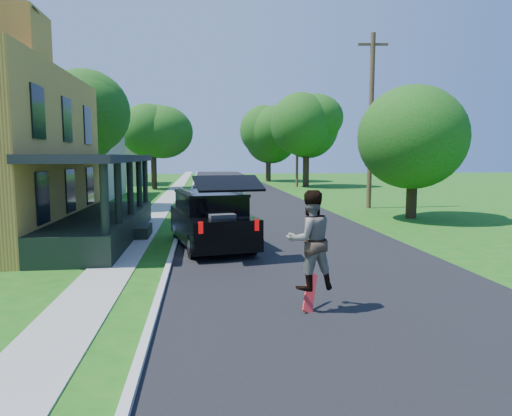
{
  "coord_description": "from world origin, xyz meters",
  "views": [
    {
      "loc": [
        -3.09,
        -11.64,
        3.07
      ],
      "look_at": [
        -1.36,
        3.0,
        1.4
      ],
      "focal_mm": 32.0,
      "sensor_mm": 36.0,
      "label": 1
    }
  ],
  "objects": [
    {
      "name": "utility_pole_near",
      "position": [
        6.79,
        14.48,
        5.22
      ],
      "size": [
        1.74,
        0.32,
        10.13
      ],
      "rotation": [
        0.0,
        0.0,
        -0.11
      ],
      "color": "#473321",
      "rests_on": "ground"
    },
    {
      "name": "black_suv",
      "position": [
        -2.81,
        3.74,
        0.96
      ],
      "size": [
        3.0,
        5.69,
        2.52
      ],
      "rotation": [
        0.0,
        0.0,
        0.19
      ],
      "color": "black",
      "rests_on": "ground"
    },
    {
      "name": "utility_pole_far",
      "position": [
        6.44,
        33.68,
        4.52
      ],
      "size": [
        1.59,
        0.47,
        8.76
      ],
      "rotation": [
        0.0,
        0.0,
        0.22
      ],
      "color": "#473321",
      "rests_on": "ground"
    },
    {
      "name": "skateboarder",
      "position": [
        -1.0,
        -3.0,
        1.44
      ],
      "size": [
        1.07,
        0.9,
        1.97
      ],
      "rotation": [
        0.0,
        0.0,
        3.32
      ],
      "color": "black",
      "rests_on": "ground"
    },
    {
      "name": "tree_right_near",
      "position": [
        7.27,
        10.01,
        4.56
      ],
      "size": [
        4.93,
        4.78,
        7.17
      ],
      "rotation": [
        0.0,
        0.0,
        -0.01
      ],
      "color": "black",
      "rests_on": "ground"
    },
    {
      "name": "neighbor_house_mid",
      "position": [
        -13.5,
        24.0,
        4.19
      ],
      "size": [
        12.78,
        12.78,
        8.3
      ],
      "color": "#A8A595",
      "rests_on": "ground"
    },
    {
      "name": "neighbor_house_far",
      "position": [
        -13.5,
        40.0,
        4.19
      ],
      "size": [
        12.78,
        12.78,
        8.3
      ],
      "color": "#A8A595",
      "rests_on": "ground"
    },
    {
      "name": "tree_right_far",
      "position": [
        4.98,
        43.9,
        6.01
      ],
      "size": [
        8.03,
        8.21,
        9.42
      ],
      "rotation": [
        0.0,
        0.0,
        -0.43
      ],
      "color": "black",
      "rests_on": "ground"
    },
    {
      "name": "tree_right_mid",
      "position": [
        7.36,
        33.9,
        6.72
      ],
      "size": [
        7.25,
        6.98,
        10.22
      ],
      "rotation": [
        0.0,
        0.0,
        0.13
      ],
      "color": "black",
      "rests_on": "ground"
    },
    {
      "name": "street",
      "position": [
        0.0,
        20.0,
        0.0
      ],
      "size": [
        8.0,
        120.0,
        0.02
      ],
      "primitive_type": "cube",
      "color": "black",
      "rests_on": "ground"
    },
    {
      "name": "sidewalk",
      "position": [
        -5.6,
        20.0,
        0.0
      ],
      "size": [
        1.3,
        120.0,
        0.03
      ],
      "primitive_type": "cube",
      "color": "#9A9B93",
      "rests_on": "ground"
    },
    {
      "name": "ground",
      "position": [
        0.0,
        0.0,
        0.0
      ],
      "size": [
        140.0,
        140.0,
        0.0
      ],
      "primitive_type": "plane",
      "color": "#135911",
      "rests_on": "ground"
    },
    {
      "name": "curb",
      "position": [
        -4.05,
        20.0,
        0.0
      ],
      "size": [
        0.15,
        120.0,
        0.12
      ],
      "primitive_type": "cube",
      "color": "#B0AFAA",
      "rests_on": "ground"
    },
    {
      "name": "tree_left_mid",
      "position": [
        -9.92,
        16.17,
        5.53
      ],
      "size": [
        6.56,
        6.28,
        8.33
      ],
      "rotation": [
        0.0,
        0.0,
        0.31
      ],
      "color": "black",
      "rests_on": "ground"
    },
    {
      "name": "tree_left_far",
      "position": [
        -7.65,
        32.62,
        5.56
      ],
      "size": [
        6.22,
        6.29,
        8.53
      ],
      "rotation": [
        0.0,
        0.0,
        -0.19
      ],
      "color": "black",
      "rests_on": "ground"
    },
    {
      "name": "front_walk",
      "position": [
        -9.5,
        6.0,
        0.0
      ],
      "size": [
        6.5,
        1.2,
        0.03
      ],
      "primitive_type": "cube",
      "color": "#9A9B93",
      "rests_on": "ground"
    },
    {
      "name": "skateboard",
      "position": [
        -0.96,
        -2.89,
        0.32
      ],
      "size": [
        0.46,
        0.69,
        0.78
      ],
      "rotation": [
        0.0,
        0.0,
        0.29
      ],
      "color": "red",
      "rests_on": "ground"
    }
  ]
}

